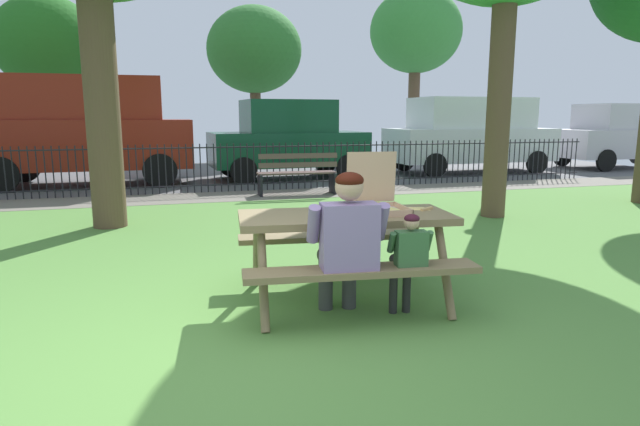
{
  "coord_description": "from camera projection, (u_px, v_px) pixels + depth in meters",
  "views": [
    {
      "loc": [
        -0.32,
        -3.22,
        1.59
      ],
      "look_at": [
        0.95,
        1.24,
        0.75
      ],
      "focal_mm": 30.15,
      "sensor_mm": 36.0,
      "label": 1
    }
  ],
  "objects": [
    {
      "name": "adult_at_table",
      "position": [
        346.0,
        241.0,
        4.08
      ],
      "size": [
        0.63,
        0.62,
        1.19
      ],
      "color": "#3C3C3C",
      "rests_on": "ground"
    },
    {
      "name": "street_asphalt",
      "position": [
        180.0,
        175.0,
        14.68
      ],
      "size": [
        28.0,
        7.4,
        0.01
      ],
      "primitive_type": "cube",
      "color": "#515154"
    },
    {
      "name": "parked_car_center",
      "position": [
        86.0,
        128.0,
        12.33
      ],
      "size": [
        4.71,
        2.09,
        2.46
      ],
      "color": "maroon",
      "rests_on": "ground"
    },
    {
      "name": "lamp_post_walkway",
      "position": [
        498.0,
        76.0,
        11.1
      ],
      "size": [
        0.28,
        0.28,
        3.91
      ],
      "color": "#2D382D",
      "rests_on": "ground"
    },
    {
      "name": "picnic_table_foreground",
      "position": [
        345.0,
        234.0,
        4.6
      ],
      "size": [
        1.95,
        1.66,
        0.79
      ],
      "color": "olive",
      "rests_on": "ground"
    },
    {
      "name": "pizza_slice_on_table",
      "position": [
        420.0,
        208.0,
        4.81
      ],
      "size": [
        0.25,
        0.26,
        0.02
      ],
      "color": "#F9D777",
      "rests_on": "picnic_table_foreground"
    },
    {
      "name": "cobblestone_walkway",
      "position": [
        186.0,
        198.0,
        10.52
      ],
      "size": [
        28.0,
        1.4,
        0.01
      ],
      "primitive_type": "cube",
      "color": "slate"
    },
    {
      "name": "park_bench_center",
      "position": [
        297.0,
        174.0,
        10.91
      ],
      "size": [
        1.61,
        0.51,
        0.85
      ],
      "color": "brown",
      "rests_on": "ground"
    },
    {
      "name": "parked_car_far_right",
      "position": [
        470.0,
        134.0,
        15.07
      ],
      "size": [
        4.63,
        2.01,
        2.08
      ],
      "color": "silver",
      "rests_on": "ground"
    },
    {
      "name": "far_tree_center",
      "position": [
        254.0,
        51.0,
        19.42
      ],
      "size": [
        3.42,
        3.42,
        5.48
      ],
      "color": "brown",
      "rests_on": "ground"
    },
    {
      "name": "parked_car_right",
      "position": [
        288.0,
        139.0,
        13.67
      ],
      "size": [
        3.99,
        2.01,
        1.98
      ],
      "color": "#11452A",
      "rests_on": "ground"
    },
    {
      "name": "far_tree_midright",
      "position": [
        416.0,
        32.0,
        20.98
      ],
      "size": [
        3.58,
        3.58,
        6.46
      ],
      "color": "brown",
      "rests_on": "ground"
    },
    {
      "name": "far_tree_midleft",
      "position": [
        48.0,
        45.0,
        17.59
      ],
      "size": [
        3.42,
        3.42,
        5.44
      ],
      "color": "brown",
      "rests_on": "ground"
    },
    {
      "name": "iron_fence_streetside",
      "position": [
        183.0,
        168.0,
        11.09
      ],
      "size": [
        19.63,
        0.03,
        1.02
      ],
      "color": "black",
      "rests_on": "ground"
    },
    {
      "name": "parked_car_end",
      "position": [
        625.0,
        135.0,
        16.54
      ],
      "size": [
        4.41,
        1.92,
        1.94
      ],
      "color": "#BDB6C1",
      "rests_on": "ground"
    },
    {
      "name": "child_at_table",
      "position": [
        408.0,
        256.0,
        4.16
      ],
      "size": [
        0.35,
        0.35,
        0.86
      ],
      "color": "#262626",
      "rests_on": "ground"
    },
    {
      "name": "pizza_box_open",
      "position": [
        377.0,
        201.0,
        4.67
      ],
      "size": [
        0.48,
        0.52,
        0.51
      ],
      "color": "tan",
      "rests_on": "picnic_table_foreground"
    },
    {
      "name": "ground",
      "position": [
        206.0,
        277.0,
        5.41
      ],
      "size": [
        28.0,
        12.2,
        0.02
      ],
      "primitive_type": "cube",
      "color": "#56893C"
    }
  ]
}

